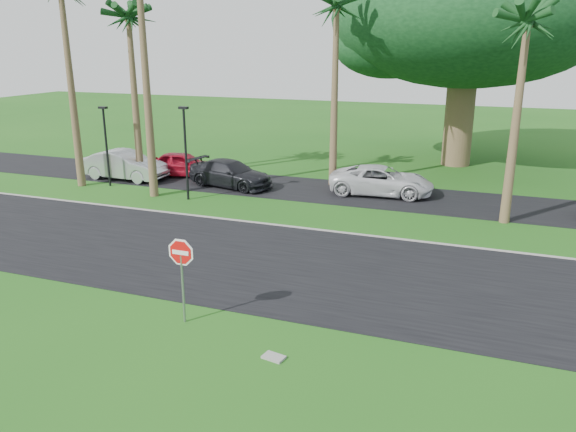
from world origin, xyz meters
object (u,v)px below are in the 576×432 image
at_px(stop_sign_near, 182,263).
at_px(car_silver, 125,165).
at_px(car_dark, 230,174).
at_px(car_minivan, 382,181).
at_px(car_red, 182,164).

relative_size(stop_sign_near, car_silver, 0.52).
relative_size(car_silver, car_dark, 1.02).
distance_m(stop_sign_near, car_minivan, 16.01).
xyz_separation_m(car_silver, car_red, (2.71, 1.84, -0.10)).
bearing_deg(car_silver, car_dark, -83.78).
bearing_deg(stop_sign_near, car_minivan, 81.11).
distance_m(stop_sign_near, car_red, 18.51).
bearing_deg(stop_sign_near, car_dark, 111.06).
height_order(stop_sign_near, car_minivan, stop_sign_near).
bearing_deg(car_dark, car_minivan, -70.35).
height_order(car_silver, car_red, car_silver).
height_order(car_red, car_dark, car_red).
bearing_deg(car_dark, stop_sign_near, -147.44).
bearing_deg(car_red, stop_sign_near, -159.92).
distance_m(car_silver, car_dark, 6.50).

